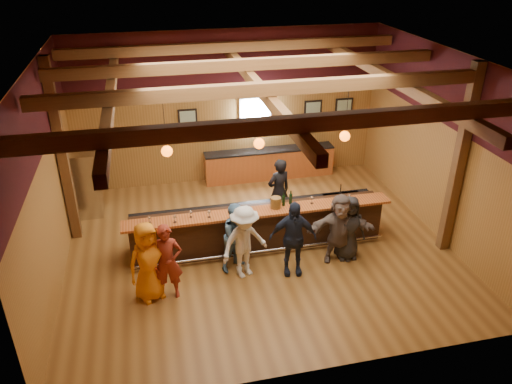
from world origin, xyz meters
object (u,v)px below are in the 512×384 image
customer_redvest (167,262)px  ice_bucket (276,203)px  customer_brown (339,228)px  customer_navy (293,238)px  customer_denim (237,237)px  back_bar_cabinet (269,164)px  customer_dark (349,228)px  customer_white (245,242)px  bottle_a (284,200)px  customer_orange (148,262)px  bartender (279,191)px  stainless_fridge (86,184)px  bar_counter (258,225)px

customer_redvest → ice_bucket: bearing=29.3°
customer_brown → customer_navy: bearing=-161.3°
customer_denim → back_bar_cabinet: bearing=39.0°
customer_navy → customer_dark: (1.43, 0.29, -0.10)m
customer_white → bottle_a: size_ratio=5.17×
customer_orange → back_bar_cabinet: bearing=28.6°
customer_navy → customer_dark: size_ratio=1.13×
bartender → bottle_a: bearing=63.5°
back_bar_cabinet → bottle_a: 3.90m
stainless_fridge → customer_denim: size_ratio=1.11×
ice_bucket → customer_dark: bearing=-25.6°
customer_orange → customer_white: 2.08m
customer_redvest → back_bar_cabinet: bearing=59.6°
customer_brown → customer_denim: bearing=-177.8°
bar_counter → customer_brown: (1.65, -1.06, 0.32)m
bartender → customer_navy: bearing=65.9°
bar_counter → stainless_fridge: 4.81m
customer_dark → customer_denim: bearing=179.7°
customer_redvest → customer_denim: 1.71m
customer_navy → bottle_a: customer_navy is taller
customer_orange → bottle_a: customer_orange is taller
bottle_a → stainless_fridge: bearing=150.4°
back_bar_cabinet → customer_orange: customer_orange is taller
customer_white → customer_brown: size_ratio=1.02×
bartender → ice_bucket: bartender is taller
ice_bucket → customer_brown: bearing=-31.6°
customer_brown → stainless_fridge: bearing=155.9°
back_bar_cabinet → customer_redvest: 6.15m
customer_redvest → customer_dark: (4.15, 0.51, -0.06)m
stainless_fridge → customer_dark: 6.94m
customer_orange → customer_brown: size_ratio=1.04×
customer_brown → customer_dark: 0.26m
customer_redvest → customer_white: bearing=15.4°
customer_navy → customer_dark: 1.46m
bar_counter → bottle_a: bearing=-20.2°
bartender → customer_dark: bearing=104.0°
ice_bucket → bottle_a: bearing=16.7°
bartender → customer_denim: bearing=34.1°
back_bar_cabinet → customer_denim: 4.81m
back_bar_cabinet → customer_navy: 4.94m
stainless_fridge → customer_white: bearing=-45.6°
bottle_a → customer_brown: bearing=-38.3°
customer_redvest → customer_denim: (1.57, 0.67, -0.03)m
customer_denim → bartender: bartender is taller
stainless_fridge → customer_orange: (1.49, -3.92, -0.02)m
bartender → customer_redvest: bearing=22.1°
bar_counter → customer_white: (-0.57, -1.17, 0.34)m
customer_brown → ice_bucket: 1.57m
stainless_fridge → customer_redvest: 4.39m
bartender → stainless_fridge: bearing=-34.5°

